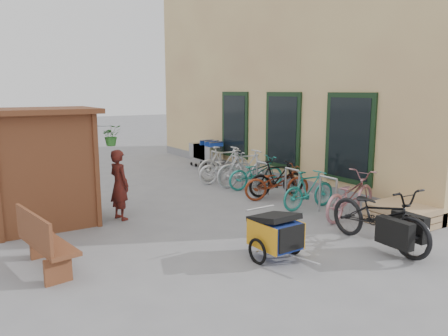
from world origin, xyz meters
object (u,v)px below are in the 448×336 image
kiosk (38,151)px  bike_3 (277,178)px  pallet_stack (401,215)px  bench (43,241)px  shopping_carts (206,151)px  child_trailer (276,232)px  bike_2 (277,182)px  bike_6 (226,168)px  bike_1 (309,190)px  bike_5 (245,168)px  bike_0 (350,195)px  bike_4 (256,173)px  cargo_bike (380,216)px  person_kiosk (119,185)px  bike_7 (224,163)px

kiosk → bike_3: 5.82m
pallet_stack → bench: size_ratio=0.78×
kiosk → bike_3: (5.69, -0.55, -1.07)m
shopping_carts → kiosk: bearing=-146.2°
child_trailer → bike_3: bearing=48.1°
shopping_carts → bike_2: bearing=-99.2°
pallet_stack → bike_6: size_ratio=0.68×
kiosk → bike_6: kiosk is taller
bike_1 → bike_6: 3.52m
shopping_carts → bike_5: size_ratio=0.86×
bike_0 → bike_5: (-0.11, 3.80, 0.05)m
shopping_carts → bike_1: size_ratio=1.02×
bike_2 → bike_5: (0.20, 1.70, 0.10)m
bench → bike_4: bench is taller
pallet_stack → cargo_bike: (-1.45, -0.59, 0.35)m
bike_1 → bike_5: size_ratio=0.84×
bike_1 → bike_3: 1.38m
bike_0 → bike_6: bearing=-8.8°
kiosk → shopping_carts: bearing=33.8°
shopping_carts → person_kiosk: bearing=-136.2°
child_trailer → bike_2: (2.54, 3.07, -0.00)m
person_kiosk → bike_6: 4.42m
shopping_carts → child_trailer: 8.77m
child_trailer → bike_3: bike_3 is taller
bench → person_kiosk: size_ratio=1.01×
bike_5 → bike_6: 0.76m
bike_6 → bike_7: size_ratio=1.00×
shopping_carts → child_trailer: bearing=-112.5°
pallet_stack → bike_4: 4.38m
bike_2 → bike_6: bearing=18.8°
person_kiosk → bike_2: bearing=-110.7°
cargo_bike → bike_2: bearing=82.7°
bike_0 → bike_3: bike_0 is taller
bench → bike_0: bike_0 is taller
bike_0 → bike_4: bearing=-12.4°
bike_6 → bike_7: bearing=-21.4°
child_trailer → bike_1: (2.61, 1.98, 0.01)m
bike_3 → bike_5: (-0.03, 1.41, 0.07)m
person_kiosk → bike_0: 4.99m
cargo_bike → bike_1: bearing=77.1°
bike_0 → bike_1: bike_0 is taller
bike_0 → bike_6: (-0.30, 4.54, -0.04)m
bike_0 → bike_6: 4.55m
pallet_stack → bench: bearing=167.5°
bike_4 → bike_6: bearing=20.1°
shopping_carts → cargo_bike: cargo_bike is taller
person_kiosk → cargo_bike: bearing=-154.9°
bike_2 → pallet_stack: bearing=-145.7°
bike_3 → bike_7: size_ratio=0.90×
bike_5 → bike_7: bike_5 is taller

